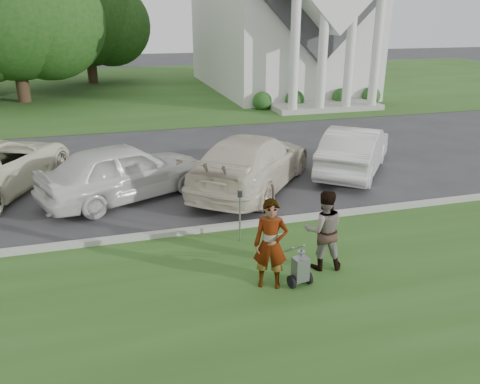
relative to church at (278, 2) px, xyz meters
name	(u,v)px	position (x,y,z in m)	size (l,w,h in m)	color
ground	(248,237)	(-9.00, -23.11, -5.94)	(120.00, 120.00, 0.00)	#333335
grass_strip	(295,306)	(-9.00, -26.11, -5.93)	(80.00, 7.00, 0.01)	#2C4B19
church_lawn	(148,86)	(-9.00, 3.89, -5.93)	(80.00, 30.00, 0.01)	#2C4B19
curb	(242,225)	(-9.00, -22.56, -5.86)	(80.00, 0.18, 0.15)	#9E9E93
church	(278,2)	(0.00, 0.00, 0.00)	(9.19, 19.00, 24.10)	white
tree_left	(11,14)	(-17.01, -1.13, -0.83)	(10.63, 8.40, 9.71)	#332316
tree_back	(87,20)	(-13.01, 6.87, -1.21)	(9.61, 7.60, 8.89)	#332316
striping_cart	(300,270)	(-8.65, -25.48, -5.58)	(0.51, 0.94, 0.83)	black
person_left	(271,245)	(-9.23, -25.34, -5.03)	(0.66, 0.44, 1.82)	#999999
person_right	(324,231)	(-7.93, -24.94, -5.07)	(0.84, 0.66, 1.74)	#999999
parking_meter_near	(240,209)	(-9.27, -23.28, -5.11)	(0.09, 0.09, 1.31)	gray
car_b	(124,171)	(-11.73, -19.66, -5.11)	(1.96, 4.88, 1.66)	silver
car_c	(252,162)	(-7.91, -19.79, -5.10)	(2.34, 5.76, 1.67)	beige
car_d	(354,150)	(-4.10, -19.23, -5.15)	(1.67, 4.78, 1.58)	silver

